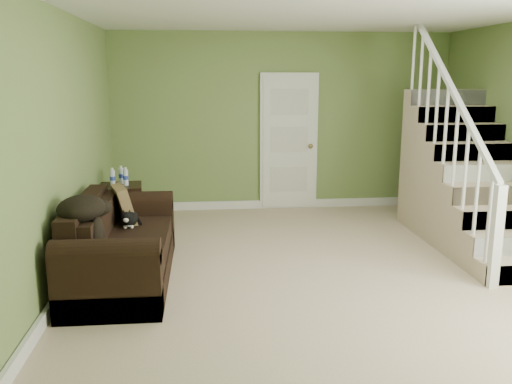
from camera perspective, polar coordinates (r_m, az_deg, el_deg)
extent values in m
cube|color=tan|center=(5.73, 6.58, -8.15)|extent=(5.00, 5.50, 0.01)
cube|color=white|center=(5.41, 7.28, 18.65)|extent=(5.00, 5.50, 0.01)
cube|color=olive|center=(8.11, 2.75, 7.36)|extent=(5.00, 0.04, 2.60)
cube|color=olive|center=(2.83, 18.81, -2.46)|extent=(5.00, 0.04, 2.60)
cube|color=olive|center=(5.46, -19.76, 4.28)|extent=(0.04, 5.50, 2.60)
cube|color=white|center=(8.28, 2.69, -1.25)|extent=(5.00, 0.04, 0.12)
cube|color=white|center=(5.74, -18.57, -8.05)|extent=(0.04, 5.50, 0.12)
cube|color=white|center=(8.12, 3.46, 5.30)|extent=(0.86, 0.05, 2.02)
cube|color=white|center=(8.10, 3.49, 5.21)|extent=(0.78, 0.04, 1.96)
sphere|color=olive|center=(8.12, 5.77, 4.83)|extent=(0.07, 0.07, 0.07)
cylinder|color=white|center=(5.65, 23.33, -2.47)|extent=(0.04, 0.04, 0.90)
cylinder|color=white|center=(5.84, 22.24, 0.09)|extent=(0.04, 0.04, 0.90)
cube|color=tan|center=(6.41, 24.31, -4.14)|extent=(1.00, 0.27, 0.60)
cylinder|color=white|center=(6.04, 21.22, 2.48)|extent=(0.04, 0.04, 0.90)
cube|color=tan|center=(6.61, 23.24, -2.67)|extent=(1.00, 0.27, 0.80)
cylinder|color=white|center=(6.25, 20.27, 4.71)|extent=(0.04, 0.04, 0.90)
cube|color=tan|center=(6.82, 22.24, -1.29)|extent=(1.00, 0.27, 1.00)
cylinder|color=white|center=(6.48, 19.37, 6.79)|extent=(0.04, 0.04, 0.90)
cube|color=tan|center=(7.03, 21.30, 0.01)|extent=(1.00, 0.27, 1.20)
cylinder|color=white|center=(6.71, 18.53, 8.73)|extent=(0.04, 0.04, 0.90)
cube|color=tan|center=(7.25, 20.42, 1.23)|extent=(1.00, 0.27, 1.40)
cylinder|color=white|center=(6.95, 17.73, 10.54)|extent=(0.04, 0.04, 0.90)
cube|color=tan|center=(7.47, 19.59, 2.38)|extent=(1.00, 0.27, 1.60)
cylinder|color=white|center=(7.20, 16.99, 12.22)|extent=(0.04, 0.04, 0.90)
cube|color=tan|center=(7.70, 18.80, 3.46)|extent=(1.00, 0.27, 1.80)
cylinder|color=white|center=(7.45, 16.28, 13.78)|extent=(0.04, 0.04, 0.90)
cube|color=white|center=(5.56, 23.96, -4.36)|extent=(0.09, 0.09, 1.00)
cube|color=white|center=(6.46, 19.66, 10.77)|extent=(0.06, 2.46, 1.84)
cube|color=black|center=(5.57, -13.69, -7.75)|extent=(0.88, 2.04, 0.23)
cube|color=black|center=(5.49, -12.84, -5.61)|extent=(0.67, 1.54, 0.20)
cube|color=black|center=(4.67, -15.34, -9.54)|extent=(0.88, 0.23, 0.58)
cube|color=black|center=(6.37, -12.65, -3.53)|extent=(0.88, 0.23, 0.58)
cylinder|color=black|center=(4.58, -15.54, -6.18)|extent=(0.88, 0.23, 0.23)
cylinder|color=black|center=(6.30, -12.77, -1.01)|extent=(0.88, 0.23, 0.23)
cube|color=black|center=(5.51, -17.49, -3.83)|extent=(0.19, 1.58, 0.59)
cube|color=black|center=(5.46, -16.06, -3.07)|extent=(0.13, 1.52, 0.33)
cube|color=black|center=(7.13, -13.95, -1.74)|extent=(0.57, 0.57, 0.62)
cylinder|color=white|center=(6.99, -14.87, 1.40)|extent=(0.06, 0.06, 0.20)
cylinder|color=#2D43B0|center=(6.99, -14.87, 1.40)|extent=(0.07, 0.07, 0.05)
cylinder|color=white|center=(6.97, -14.92, 2.33)|extent=(0.03, 0.03, 0.03)
cylinder|color=white|center=(7.01, -13.56, 1.50)|extent=(0.06, 0.06, 0.20)
cylinder|color=#2D43B0|center=(7.01, -13.56, 1.50)|extent=(0.07, 0.07, 0.05)
cylinder|color=white|center=(6.99, -13.60, 2.42)|extent=(0.03, 0.03, 0.03)
cylinder|color=white|center=(7.14, -14.00, 1.67)|extent=(0.06, 0.06, 0.20)
cylinder|color=#2D43B0|center=(7.14, -14.00, 1.67)|extent=(0.07, 0.07, 0.05)
cylinder|color=white|center=(7.12, -14.05, 2.58)|extent=(0.03, 0.03, 0.03)
ellipsoid|color=black|center=(5.82, -13.15, -2.73)|extent=(0.19, 0.31, 0.16)
ellipsoid|color=white|center=(5.76, -13.22, -3.19)|extent=(0.10, 0.13, 0.08)
sphere|color=black|center=(5.65, -13.38, -2.59)|extent=(0.12, 0.12, 0.11)
ellipsoid|color=white|center=(5.61, -13.43, -2.89)|extent=(0.06, 0.05, 0.05)
cone|color=black|center=(5.65, -13.70, -2.01)|extent=(0.04, 0.05, 0.05)
cone|color=black|center=(5.64, -13.09, -2.00)|extent=(0.04, 0.05, 0.05)
cylinder|color=black|center=(5.93, -12.21, -3.02)|extent=(0.08, 0.23, 0.03)
ellipsoid|color=yellow|center=(5.14, -11.81, -5.23)|extent=(0.14, 0.22, 0.06)
cube|color=#4F381F|center=(5.97, -13.68, -1.41)|extent=(0.33, 0.47, 0.44)
ellipsoid|color=black|center=(5.01, -17.92, -1.65)|extent=(0.48, 0.59, 0.22)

